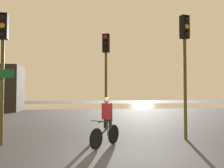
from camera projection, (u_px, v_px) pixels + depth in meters
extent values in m
plane|color=#333338|center=(123.00, 158.00, 6.75)|extent=(120.00, 120.00, 0.00)
cube|color=#9E937F|center=(81.00, 106.00, 36.10)|extent=(80.00, 16.00, 0.01)
cylinder|color=#4C4719|center=(106.00, 91.00, 12.08)|extent=(0.12, 0.12, 3.76)
cube|color=black|center=(106.00, 43.00, 12.17)|extent=(0.39, 0.35, 0.90)
cylinder|color=red|center=(105.00, 37.00, 12.05)|extent=(0.19, 0.10, 0.19)
cube|color=black|center=(105.00, 34.00, 12.04)|extent=(0.22, 0.19, 0.02)
cylinder|color=black|center=(105.00, 43.00, 12.04)|extent=(0.19, 0.10, 0.19)
cube|color=black|center=(105.00, 40.00, 12.02)|extent=(0.22, 0.19, 0.02)
cylinder|color=black|center=(105.00, 49.00, 12.03)|extent=(0.19, 0.10, 0.19)
cube|color=black|center=(105.00, 46.00, 12.01)|extent=(0.22, 0.19, 0.02)
cylinder|color=#4C4719|center=(2.00, 92.00, 8.47)|extent=(0.12, 0.12, 3.60)
cube|color=black|center=(3.00, 26.00, 8.56)|extent=(0.32, 0.25, 0.90)
cylinder|color=black|center=(2.00, 17.00, 8.44)|extent=(0.19, 0.03, 0.19)
cube|color=black|center=(2.00, 13.00, 8.42)|extent=(0.19, 0.12, 0.02)
cylinder|color=orange|center=(2.00, 25.00, 8.43)|extent=(0.19, 0.03, 0.19)
cube|color=black|center=(2.00, 22.00, 8.41)|extent=(0.19, 0.12, 0.02)
cylinder|color=black|center=(2.00, 34.00, 8.41)|extent=(0.19, 0.03, 0.19)
cube|color=black|center=(2.00, 30.00, 8.40)|extent=(0.19, 0.12, 0.02)
cylinder|color=#4C4719|center=(185.00, 88.00, 9.58)|extent=(0.12, 0.12, 3.87)
cube|color=black|center=(184.00, 27.00, 9.68)|extent=(0.38, 0.32, 0.90)
cylinder|color=black|center=(187.00, 19.00, 9.57)|extent=(0.19, 0.08, 0.19)
cube|color=black|center=(187.00, 16.00, 9.55)|extent=(0.22, 0.17, 0.02)
cylinder|color=orange|center=(187.00, 26.00, 9.55)|extent=(0.19, 0.08, 0.19)
cube|color=black|center=(187.00, 23.00, 9.54)|extent=(0.22, 0.17, 0.02)
cylinder|color=black|center=(187.00, 34.00, 9.54)|extent=(0.19, 0.08, 0.19)
cube|color=black|center=(187.00, 31.00, 9.53)|extent=(0.22, 0.17, 0.02)
cylinder|color=slate|center=(0.00, 107.00, 8.43)|extent=(0.08, 0.08, 2.60)
cube|color=#116038|center=(0.00, 74.00, 8.43)|extent=(1.02, 0.47, 0.28)
cylinder|color=black|center=(96.00, 139.00, 7.73)|extent=(0.46, 0.53, 0.66)
cylinder|color=black|center=(114.00, 134.00, 8.63)|extent=(0.46, 0.53, 0.66)
cylinder|color=#1E592D|center=(105.00, 121.00, 8.20)|extent=(0.58, 0.67, 0.04)
cylinder|color=#1E592D|center=(108.00, 128.00, 8.32)|extent=(0.04, 0.04, 0.55)
cylinder|color=#1E592D|center=(97.00, 121.00, 7.79)|extent=(0.37, 0.32, 0.03)
cylinder|color=black|center=(105.00, 119.00, 8.38)|extent=(0.11, 0.11, 0.60)
cylinder|color=black|center=(110.00, 119.00, 8.28)|extent=(0.11, 0.11, 0.60)
cube|color=maroon|center=(107.00, 111.00, 8.30)|extent=(0.36, 0.35, 0.54)
sphere|color=beige|center=(107.00, 100.00, 8.29)|extent=(0.20, 0.20, 0.20)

